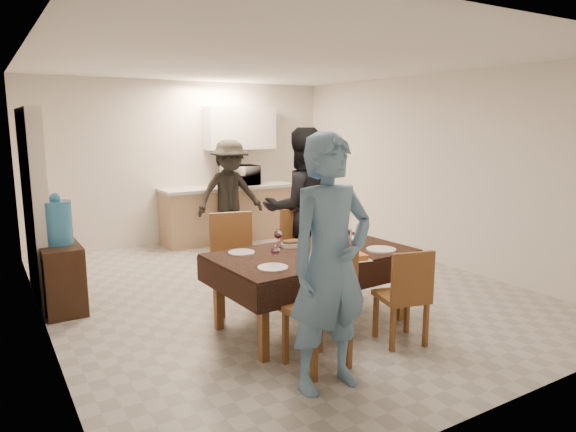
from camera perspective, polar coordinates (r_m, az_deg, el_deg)
name	(u,v)px	position (r m, az deg, el deg)	size (l,w,h in m)	color
floor	(279,289)	(6.14, -1.04, -8.09)	(5.00, 6.00, 0.02)	#ABABA6
ceiling	(278,61)	(5.86, -1.13, 16.79)	(5.00, 6.00, 0.02)	white
wall_back	(186,162)	(8.58, -11.27, 5.86)	(5.00, 0.02, 2.60)	silver
wall_front	(511,223)	(3.62, 23.52, -0.74)	(5.00, 0.02, 2.60)	silver
wall_left	(36,196)	(5.10, -26.19, 2.04)	(0.02, 6.00, 2.60)	silver
wall_right	(434,169)	(7.43, 15.89, 5.00)	(0.02, 6.00, 2.60)	silver
stub_partition	(35,204)	(6.32, -26.32, 1.15)	(0.15, 1.40, 2.10)	silver
kitchen_base_cabinet	(229,214)	(8.62, -6.58, 0.18)	(2.20, 0.60, 0.86)	tan
kitchen_worktop	(228,187)	(8.55, -6.65, 3.18)	(2.24, 0.64, 0.05)	#B8B7B3
upper_cabinet	(240,128)	(8.74, -5.36, 9.70)	(1.20, 0.34, 0.70)	white
dining_table	(312,255)	(4.91, 2.68, -4.37)	(1.92, 1.19, 0.73)	black
chair_near_left	(324,298)	(4.03, 4.06, -9.12)	(0.49, 0.49, 0.53)	brown
chair_near_right	(408,287)	(4.61, 13.23, -7.72)	(0.48, 0.49, 0.47)	brown
chair_far_left	(239,255)	(5.26, -5.41, -4.31)	(0.55, 0.55, 0.54)	brown
chair_far_right	(313,245)	(5.70, 2.75, -3.23)	(0.56, 0.57, 0.53)	brown
console	(61,277)	(5.89, -23.88, -6.21)	(0.38, 0.76, 0.71)	black
water_jug	(57,223)	(5.76, -24.29, -0.69)	(0.30, 0.30, 0.45)	#3787C6
wine_bottle	(305,237)	(4.88, 1.89, -2.30)	(0.07, 0.07, 0.29)	black
water_pitcher	(345,239)	(5.04, 6.32, -2.54)	(0.12, 0.12, 0.19)	white
savoury_tart	(345,257)	(4.65, 6.33, -4.50)	(0.41, 0.31, 0.05)	#D3843E
salad_bowl	(327,241)	(5.20, 4.33, -2.77)	(0.18, 0.18, 0.07)	silver
mushroom_dish	(292,245)	(5.10, 0.46, -3.19)	(0.22, 0.22, 0.04)	silver
wine_glass_a	(275,255)	(4.39, -1.46, -4.36)	(0.09, 0.09, 0.20)	white
wine_glass_b	(342,232)	(5.39, 6.07, -1.75)	(0.08, 0.08, 0.18)	white
wine_glass_c	(278,239)	(5.02, -1.11, -2.52)	(0.08, 0.08, 0.19)	white
plate_near_left	(273,268)	(4.35, -1.70, -5.75)	(0.26, 0.26, 0.01)	silver
plate_near_right	(381,250)	(5.03, 10.31, -3.68)	(0.29, 0.29, 0.02)	silver
plate_far_left	(241,252)	(4.86, -5.20, -4.06)	(0.25, 0.25, 0.01)	silver
plate_far_right	(343,238)	(5.48, 6.15, -2.42)	(0.28, 0.28, 0.02)	silver
microwave	(240,175)	(8.62, -5.36, 4.52)	(0.59, 0.40, 0.33)	white
person_near	(330,264)	(3.71, 4.72, -5.34)	(0.69, 0.45, 1.88)	#5B84AA
person_far	(301,209)	(6.01, 1.47, 0.79)	(0.92, 0.72, 1.89)	black
person_kitchen	(230,194)	(8.08, -6.48, 2.45)	(1.09, 0.62, 1.68)	black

